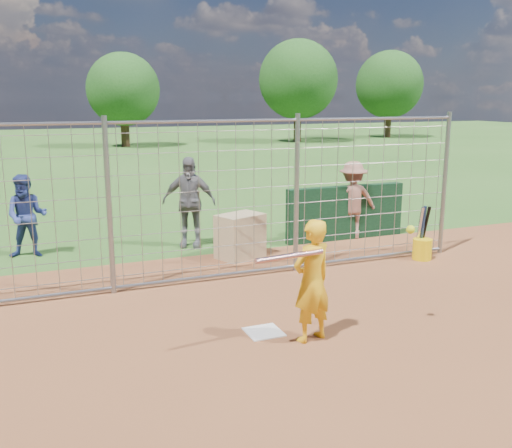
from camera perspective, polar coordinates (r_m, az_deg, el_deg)
name	(u,v)px	position (r m, az deg, el deg)	size (l,w,h in m)	color
ground	(258,327)	(7.34, 0.17, -10.26)	(100.00, 100.00, 0.00)	#2D591E
home_plate	(264,332)	(7.17, 0.79, -10.76)	(0.43, 0.43, 0.02)	silver
dugout_wall	(345,213)	(11.75, 8.93, 1.13)	(2.60, 0.20, 1.10)	#11381E
batter	(312,281)	(6.75, 5.61, -5.69)	(0.54, 0.35, 1.48)	yellow
bystander_a	(27,216)	(11.05, -21.93, 0.73)	(0.73, 0.57, 1.51)	navy
bystander_b	(189,202)	(11.04, -6.73, 2.20)	(1.03, 0.43, 1.76)	slate
bystander_c	(352,200)	(11.79, 9.62, 2.36)	(1.03, 0.59, 1.59)	#946151
equipment_bin	(240,236)	(10.29, -1.59, -1.21)	(0.80, 0.55, 0.80)	tan
equipment_in_play	(321,249)	(6.49, 6.51, -2.52)	(2.07, 0.16, 0.25)	silver
bucket_with_bats	(422,246)	(10.62, 16.28, -2.14)	(0.34, 0.34, 0.98)	yellow
backstop_fence	(209,203)	(8.80, -4.75, 2.11)	(9.08, 0.08, 2.60)	gray
tree_line	(125,82)	(34.87, -13.00, 13.67)	(44.66, 6.72, 6.48)	#3F2B19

